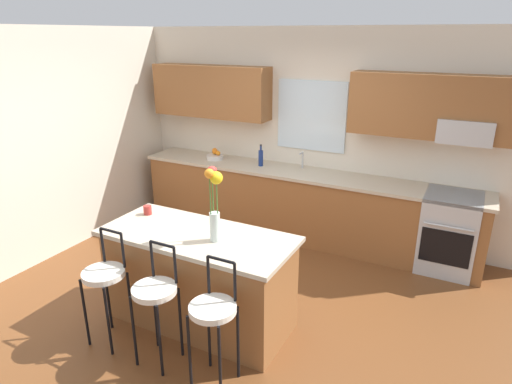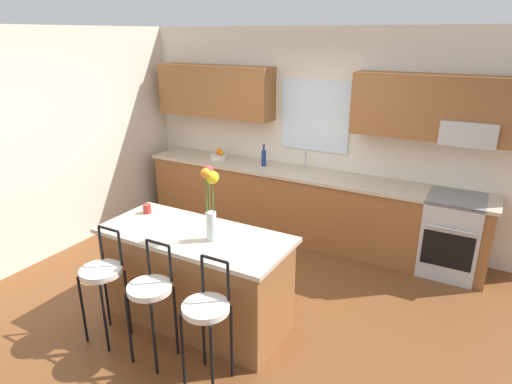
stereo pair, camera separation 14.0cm
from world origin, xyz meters
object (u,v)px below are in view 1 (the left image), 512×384
object	(u,v)px
oven_range	(448,233)
bottle_olive_oil	(261,158)
bar_stool_middle	(155,295)
fruit_bowl_oranges	(215,156)
flower_vase	(214,200)
kitchen_island	(199,278)
mug_ceramic	(148,210)
bar_stool_far	(213,314)
bar_stool_near	(105,278)

from	to	relation	value
oven_range	bottle_olive_oil	bearing A→B (deg)	179.42
bar_stool_middle	fruit_bowl_oranges	xyz separation A→B (m)	(-1.19, 2.79, 0.33)
flower_vase	bar_stool_middle	bearing A→B (deg)	-111.17
bar_stool_middle	flower_vase	bearing A→B (deg)	68.83
bar_stool_middle	bottle_olive_oil	xyz separation A→B (m)	(-0.46, 2.78, 0.40)
fruit_bowl_oranges	kitchen_island	bearing A→B (deg)	-61.46
flower_vase	mug_ceramic	xyz separation A→B (m)	(-0.91, 0.19, -0.34)
bottle_olive_oil	flower_vase	bearing A→B (deg)	-73.00
bar_stool_far	flower_vase	size ratio (longest dim) A/B	1.58
oven_range	flower_vase	size ratio (longest dim) A/B	1.39
mug_ceramic	fruit_bowl_oranges	xyz separation A→B (m)	(-0.50, 2.03, 0.00)
bar_stool_far	fruit_bowl_oranges	xyz separation A→B (m)	(-1.74, 2.79, 0.33)
bar_stool_far	fruit_bowl_oranges	bearing A→B (deg)	121.93
kitchen_island	bar_stool_near	bearing A→B (deg)	-132.29
bar_stool_middle	bar_stool_far	distance (m)	0.55
bar_stool_far	bar_stool_middle	bearing A→B (deg)	180.00
bar_stool_far	kitchen_island	bearing A→B (deg)	132.29
kitchen_island	flower_vase	world-z (taller)	flower_vase
oven_range	bar_stool_middle	distance (m)	3.39
bar_stool_near	bar_stool_middle	world-z (taller)	same
bar_stool_far	bottle_olive_oil	world-z (taller)	bottle_olive_oil
bar_stool_near	bar_stool_far	world-z (taller)	same
bar_stool_far	bottle_olive_oil	size ratio (longest dim) A/B	3.54
oven_range	bottle_olive_oil	xyz separation A→B (m)	(-2.43, 0.02, 0.58)
bar_stool_middle	bar_stool_near	bearing A→B (deg)	180.00
kitchen_island	bottle_olive_oil	size ratio (longest dim) A/B	6.03
bar_stool_middle	bar_stool_far	bearing A→B (deg)	0.00
oven_range	flower_vase	world-z (taller)	flower_vase
fruit_bowl_oranges	bottle_olive_oil	world-z (taller)	bottle_olive_oil
oven_range	bar_stool_near	world-z (taller)	bar_stool_near
mug_ceramic	flower_vase	bearing A→B (deg)	-11.77
fruit_bowl_oranges	mug_ceramic	bearing A→B (deg)	-76.28
bar_stool_near	flower_vase	distance (m)	1.17
oven_range	bar_stool_near	size ratio (longest dim) A/B	0.88
bar_stool_far	oven_range	bearing A→B (deg)	62.75
fruit_bowl_oranges	bar_stool_near	bearing A→B (deg)	-77.13
mug_ceramic	bar_stool_middle	bearing A→B (deg)	-47.67
fruit_bowl_oranges	oven_range	bearing A→B (deg)	-0.53
bar_stool_near	bottle_olive_oil	xyz separation A→B (m)	(0.09, 2.78, 0.40)
oven_range	kitchen_island	world-z (taller)	same
bar_stool_middle	flower_vase	size ratio (longest dim) A/B	1.58
kitchen_island	bar_stool_far	world-z (taller)	bar_stool_far
bar_stool_middle	bar_stool_far	xyz separation A→B (m)	(0.55, 0.00, 0.00)
bar_stool_near	bottle_olive_oil	size ratio (longest dim) A/B	3.54
bar_stool_near	bar_stool_middle	distance (m)	0.55
mug_ceramic	kitchen_island	bearing A→B (deg)	-12.58
flower_vase	bottle_olive_oil	xyz separation A→B (m)	(-0.68, 2.21, -0.26)
bar_stool_far	mug_ceramic	distance (m)	1.49
flower_vase	fruit_bowl_oranges	distance (m)	2.65
bar_stool_middle	mug_ceramic	xyz separation A→B (m)	(-0.69, 0.76, 0.33)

